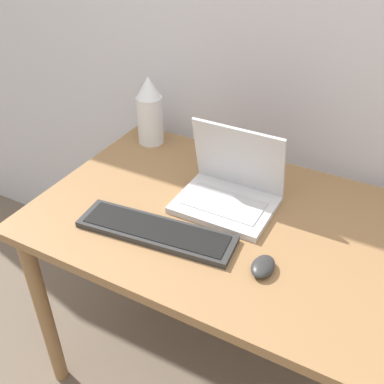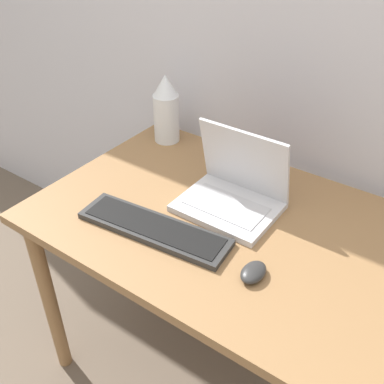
{
  "view_description": "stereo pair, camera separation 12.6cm",
  "coord_description": "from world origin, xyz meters",
  "px_view_note": "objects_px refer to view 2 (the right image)",
  "views": [
    {
      "loc": [
        0.38,
        -0.59,
        1.57
      ],
      "look_at": [
        -0.11,
        0.31,
        0.85
      ],
      "focal_mm": 42.0,
      "sensor_mm": 36.0,
      "label": 1
    },
    {
      "loc": [
        0.49,
        -0.53,
        1.57
      ],
      "look_at": [
        -0.11,
        0.31,
        0.85
      ],
      "focal_mm": 42.0,
      "sensor_mm": 36.0,
      "label": 2
    }
  ],
  "objects_px": {
    "vase": "(166,109)",
    "mouse": "(253,272)",
    "mp3_player": "(207,220)",
    "keyboard": "(154,228)",
    "laptop": "(234,191)"
  },
  "relations": [
    {
      "from": "keyboard",
      "to": "mp3_player",
      "type": "xyz_separation_m",
      "value": [
        0.1,
        0.13,
        -0.01
      ]
    },
    {
      "from": "vase",
      "to": "mp3_player",
      "type": "relative_size",
      "value": 4.26
    },
    {
      "from": "keyboard",
      "to": "mouse",
      "type": "xyz_separation_m",
      "value": [
        0.32,
        0.01,
        0.0
      ]
    },
    {
      "from": "mp3_player",
      "to": "mouse",
      "type": "bearing_deg",
      "value": -28.35
    },
    {
      "from": "vase",
      "to": "mouse",
      "type": "bearing_deg",
      "value": -35.54
    },
    {
      "from": "mp3_player",
      "to": "vase",
      "type": "bearing_deg",
      "value": 141.01
    },
    {
      "from": "laptop",
      "to": "keyboard",
      "type": "bearing_deg",
      "value": -116.38
    },
    {
      "from": "keyboard",
      "to": "vase",
      "type": "height_order",
      "value": "vase"
    },
    {
      "from": "keyboard",
      "to": "mp3_player",
      "type": "relative_size",
      "value": 7.67
    },
    {
      "from": "laptop",
      "to": "mp3_player",
      "type": "distance_m",
      "value": 0.12
    },
    {
      "from": "keyboard",
      "to": "vase",
      "type": "bearing_deg",
      "value": 123.97
    },
    {
      "from": "laptop",
      "to": "mp3_player",
      "type": "relative_size",
      "value": 4.79
    },
    {
      "from": "mp3_player",
      "to": "keyboard",
      "type": "bearing_deg",
      "value": -127.86
    },
    {
      "from": "laptop",
      "to": "keyboard",
      "type": "xyz_separation_m",
      "value": [
        -0.12,
        -0.24,
        -0.04
      ]
    },
    {
      "from": "laptop",
      "to": "vase",
      "type": "distance_m",
      "value": 0.48
    }
  ]
}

